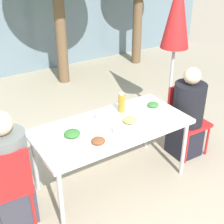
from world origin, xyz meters
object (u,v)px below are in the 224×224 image
drinking_cup (118,129)px  salad_bowl (105,116)px  chair_left (7,183)px  chair_right (185,114)px  bottle (122,103)px  person_left (10,173)px  closed_umbrella (177,17)px  person_right (187,116)px

drinking_cup → salad_bowl: bearing=80.2°
chair_left → drinking_cup: chair_left is taller
chair_right → bottle: bottle is taller
person_left → closed_umbrella: bearing=18.2°
person_left → salad_bowl: size_ratio=6.12×
chair_right → closed_umbrella: bearing=-117.0°
bottle → person_right: bearing=-15.4°
chair_right → salad_bowl: (-1.09, 0.11, 0.25)m
person_right → drinking_cup: person_right is taller
person_left → drinking_cup: size_ratio=10.52×
person_right → person_left: bearing=-0.7°
closed_umbrella → drinking_cup: (-1.52, -0.90, -0.73)m
person_left → closed_umbrella: size_ratio=0.56×
person_right → chair_left: bearing=1.5°
chair_right → person_right: size_ratio=0.75×
person_left → chair_right: person_left is taller
salad_bowl → drinking_cup: bearing=-99.8°
closed_umbrella → drinking_cup: closed_umbrella is taller
chair_left → closed_umbrella: closed_umbrella is taller
drinking_cup → salad_bowl: size_ratio=0.58×
closed_umbrella → bottle: closed_umbrella is taller
person_left → closed_umbrella: (2.52, 0.68, 0.97)m
drinking_cup → salad_bowl: drinking_cup is taller
salad_bowl → person_left: bearing=-174.8°
person_right → salad_bowl: bearing=-8.4°
chair_left → person_left: bearing=58.1°
person_left → drinking_cup: 1.05m
person_left → person_right: size_ratio=1.01×
person_right → closed_umbrella: (0.43, 0.77, 0.97)m
person_left → chair_right: (2.14, -0.01, -0.03)m
chair_left → person_left: person_left is taller
person_right → bottle: 0.88m
chair_left → person_left: (0.05, 0.08, 0.03)m
person_left → chair_right: bearing=2.8°
chair_right → salad_bowl: 1.12m
chair_right → drinking_cup: (-1.14, -0.21, 0.28)m
bottle → person_left: bearing=-174.1°
chair_right → drinking_cup: size_ratio=7.86×
chair_right → salad_bowl: bearing=-3.9°
chair_left → person_right: bearing=2.8°
chair_left → chair_right: bearing=4.9°
chair_left → bottle: 1.40m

